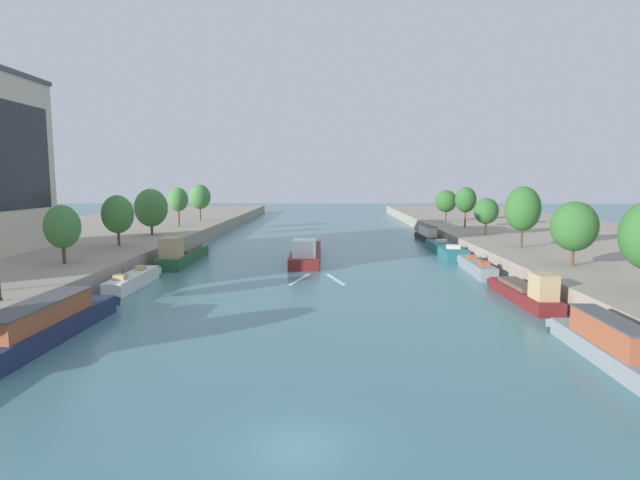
# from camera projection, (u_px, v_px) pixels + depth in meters

# --- Properties ---
(ground_plane) EXTENTS (400.00, 400.00, 0.00)m
(ground_plane) POSITION_uv_depth(u_px,v_px,m) (298.00, 449.00, 18.88)
(ground_plane) COLOR teal
(quay_left) EXTENTS (36.00, 170.00, 2.03)m
(quay_left) POSITION_uv_depth(u_px,v_px,m) (69.00, 242.00, 74.03)
(quay_left) COLOR gray
(quay_left) RESTS_ON ground
(quay_right) EXTENTS (36.00, 170.00, 2.03)m
(quay_right) POSITION_uv_depth(u_px,v_px,m) (577.00, 243.00, 72.69)
(quay_right) COLOR gray
(quay_right) RESTS_ON ground
(barge_midriver) EXTENTS (3.66, 18.59, 3.24)m
(barge_midriver) POSITION_uv_depth(u_px,v_px,m) (306.00, 252.00, 63.37)
(barge_midriver) COLOR maroon
(barge_midriver) RESTS_ON ground
(wake_behind_barge) EXTENTS (5.60, 5.89, 0.03)m
(wake_behind_barge) POSITION_uv_depth(u_px,v_px,m) (318.00, 279.00, 51.12)
(wake_behind_barge) COLOR silver
(wake_behind_barge) RESTS_ON ground
(moored_boat_left_midway) EXTENTS (2.96, 14.90, 2.66)m
(moored_boat_left_midway) POSITION_uv_depth(u_px,v_px,m) (46.00, 323.00, 31.52)
(moored_boat_left_midway) COLOR #1E284C
(moored_boat_left_midway) RESTS_ON ground
(moored_boat_left_near) EXTENTS (1.85, 10.58, 2.37)m
(moored_boat_left_near) POSITION_uv_depth(u_px,v_px,m) (134.00, 280.00, 47.52)
(moored_boat_left_near) COLOR silver
(moored_boat_left_near) RESTS_ON ground
(moored_boat_left_second) EXTENTS (2.83, 14.26, 3.64)m
(moored_boat_left_second) POSITION_uv_depth(u_px,v_px,m) (182.00, 255.00, 60.82)
(moored_boat_left_second) COLOR #235633
(moored_boat_left_second) RESTS_ON ground
(moored_boat_right_second) EXTENTS (1.97, 10.92, 2.54)m
(moored_boat_right_second) POSITION_uv_depth(u_px,v_px,m) (605.00, 342.00, 28.07)
(moored_boat_right_second) COLOR gray
(moored_boat_right_second) RESTS_ON ground
(moored_boat_right_near) EXTENTS (2.42, 11.43, 2.99)m
(moored_boat_right_near) POSITION_uv_depth(u_px,v_px,m) (526.00, 292.00, 41.36)
(moored_boat_right_near) COLOR maroon
(moored_boat_right_near) RESTS_ON ground
(moored_boat_right_lone) EXTENTS (2.02, 10.97, 2.41)m
(moored_boat_right_lone) POSITION_uv_depth(u_px,v_px,m) (476.00, 267.00, 54.59)
(moored_boat_right_lone) COLOR gray
(moored_boat_right_lone) RESTS_ON ground
(moored_boat_right_end) EXTENTS (3.01, 14.59, 2.35)m
(moored_boat_right_end) POSITION_uv_depth(u_px,v_px,m) (446.00, 249.00, 68.87)
(moored_boat_right_end) COLOR #23666B
(moored_boat_right_end) RESTS_ON ground
(moored_boat_right_gap_after) EXTENTS (2.19, 11.29, 2.67)m
(moored_boat_right_gap_after) POSITION_uv_depth(u_px,v_px,m) (427.00, 235.00, 82.80)
(moored_boat_right_gap_after) COLOR black
(moored_boat_right_gap_after) RESTS_ON ground
(tree_left_second) EXTENTS (3.33, 3.33, 5.67)m
(tree_left_second) POSITION_uv_depth(u_px,v_px,m) (62.00, 227.00, 48.04)
(tree_left_second) COLOR brown
(tree_left_second) RESTS_ON quay_left
(tree_left_distant) EXTENTS (3.78, 3.78, 6.21)m
(tree_left_distant) POSITION_uv_depth(u_px,v_px,m) (118.00, 214.00, 61.00)
(tree_left_distant) COLOR brown
(tree_left_distant) RESTS_ON quay_left
(tree_left_by_lamp) EXTENTS (4.76, 4.76, 6.76)m
(tree_left_by_lamp) POSITION_uv_depth(u_px,v_px,m) (151.00, 208.00, 73.44)
(tree_left_by_lamp) COLOR brown
(tree_left_by_lamp) RESTS_ON quay_left
(tree_left_far) EXTENTS (3.36, 3.36, 6.73)m
(tree_left_far) POSITION_uv_depth(u_px,v_px,m) (178.00, 200.00, 86.48)
(tree_left_far) COLOR brown
(tree_left_far) RESTS_ON quay_left
(tree_left_third) EXTENTS (4.17, 4.17, 7.15)m
(tree_left_third) POSITION_uv_depth(u_px,v_px,m) (200.00, 197.00, 99.00)
(tree_left_third) COLOR brown
(tree_left_third) RESTS_ON quay_left
(tree_right_midway) EXTENTS (4.19, 4.19, 6.05)m
(tree_right_midway) POSITION_uv_depth(u_px,v_px,m) (574.00, 226.00, 46.84)
(tree_right_midway) COLOR brown
(tree_right_midway) RESTS_ON quay_right
(tree_right_by_lamp) EXTENTS (4.09, 4.09, 7.29)m
(tree_right_by_lamp) POSITION_uv_depth(u_px,v_px,m) (523.00, 209.00, 59.36)
(tree_right_by_lamp) COLOR brown
(tree_right_by_lamp) RESTS_ON quay_right
(tree_right_nearest) EXTENTS (3.49, 3.49, 5.44)m
(tree_right_nearest) POSITION_uv_depth(u_px,v_px,m) (486.00, 211.00, 72.85)
(tree_right_nearest) COLOR brown
(tree_right_nearest) RESTS_ON quay_right
(tree_right_distant) EXTENTS (3.52, 3.52, 6.88)m
(tree_right_distant) POSITION_uv_depth(u_px,v_px,m) (466.00, 200.00, 84.28)
(tree_right_distant) COLOR brown
(tree_right_distant) RESTS_ON quay_right
(tree_right_third) EXTENTS (4.06, 4.06, 6.05)m
(tree_right_third) POSITION_uv_depth(u_px,v_px,m) (446.00, 201.00, 98.17)
(tree_right_third) COLOR brown
(tree_right_third) RESTS_ON quay_right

